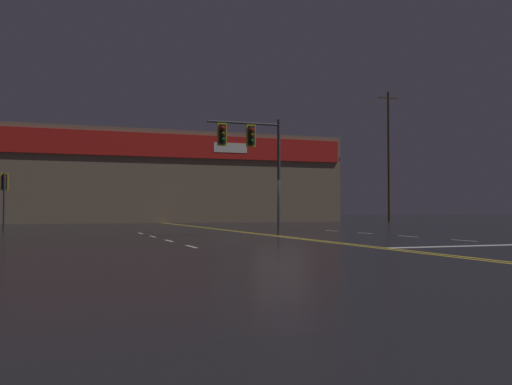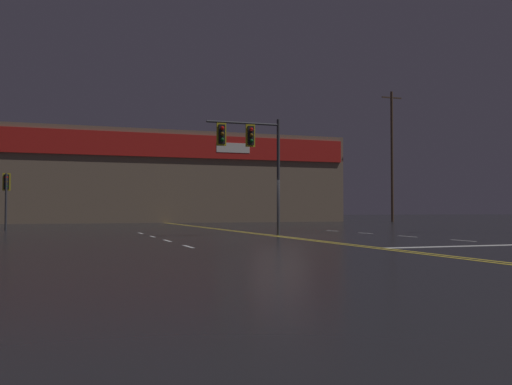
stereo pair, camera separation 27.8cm
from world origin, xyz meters
The scene contains 6 objects.
ground_plane centered at (0.00, 0.00, 0.00)m, with size 200.00×200.00×0.00m, color black.
road_markings centered at (1.07, -1.65, 0.00)m, with size 15.56×60.00×0.01m.
traffic_signal_median centered at (-1.15, 0.74, 3.95)m, with size 3.39×0.36×5.23m.
traffic_signal_corner_northwest centered at (-11.86, 11.99, 2.37)m, with size 0.42×0.36×3.24m.
building_backdrop centered at (0.00, 32.45, 4.20)m, with size 35.39×10.23×8.37m.
utility_pole_row centered at (4.03, 25.49, 5.85)m, with size 45.26×0.26×12.87m.
Camera 1 is at (-9.40, -22.91, 1.15)m, focal length 40.00 mm.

